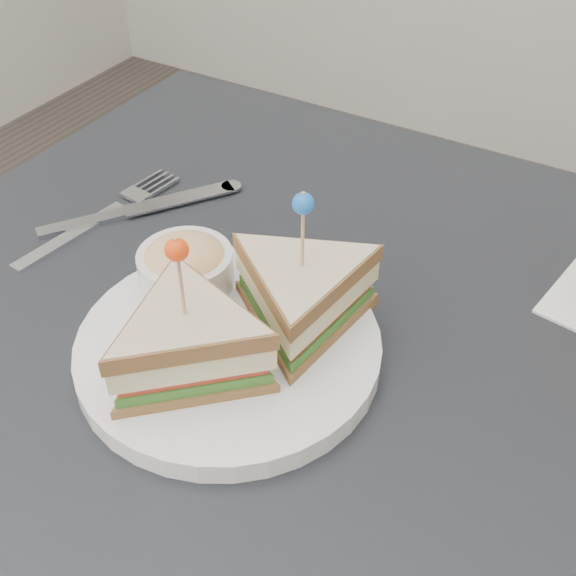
{
  "coord_description": "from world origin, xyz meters",
  "views": [
    {
      "loc": [
        0.24,
        -0.38,
        1.19
      ],
      "look_at": [
        0.01,
        0.01,
        0.8
      ],
      "focal_mm": 45.0,
      "sensor_mm": 36.0,
      "label": 1
    }
  ],
  "objects": [
    {
      "name": "cutlery_knife",
      "position": [
        -0.22,
        0.08,
        0.75
      ],
      "size": [
        0.14,
        0.19,
        0.01
      ],
      "rotation": [
        0.0,
        0.0,
        -0.61
      ],
      "color": "#B4B6BF",
      "rests_on": "table"
    },
    {
      "name": "plate_meal",
      "position": [
        -0.01,
        -0.03,
        0.79
      ],
      "size": [
        0.3,
        0.3,
        0.15
      ],
      "rotation": [
        0.0,
        0.0,
        0.23
      ],
      "color": "white",
      "rests_on": "table"
    },
    {
      "name": "table",
      "position": [
        0.0,
        0.0,
        0.67
      ],
      "size": [
        0.8,
        0.8,
        0.75
      ],
      "color": "black",
      "rests_on": "ground"
    },
    {
      "name": "cutlery_fork",
      "position": [
        -0.24,
        0.06,
        0.75
      ],
      "size": [
        0.05,
        0.21,
        0.01
      ],
      "rotation": [
        0.0,
        0.0,
        -0.12
      ],
      "color": "white",
      "rests_on": "table"
    }
  ]
}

